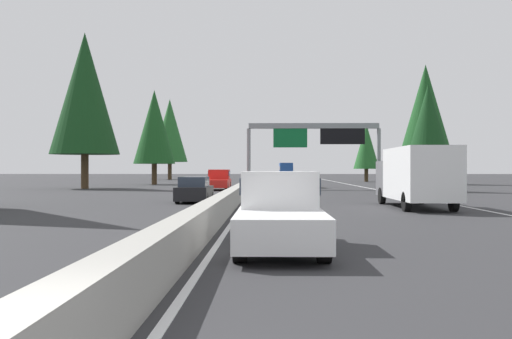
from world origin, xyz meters
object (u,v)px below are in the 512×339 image
bus_mid_center (286,170)px  conifer_left_far (170,131)px  conifer_right_near (428,126)px  box_truck_distant_b (416,175)px  oncoming_near (195,190)px  conifer_left_near (85,93)px  pickup_mid_left (280,211)px  conifer_right_mid (426,111)px  sign_gantry_overhead (316,137)px  sedan_near_center (307,181)px  conifer_left_mid (154,127)px  oncoming_far (219,180)px  sedan_far_left (306,175)px  conifer_right_far (366,146)px

bus_mid_center → conifer_left_far: size_ratio=0.80×
bus_mid_center → conifer_right_near: (-70.99, -10.00, 3.86)m
box_truck_distant_b → conifer_left_far: conifer_left_far is taller
oncoming_near → conifer_left_near: conifer_left_near is taller
oncoming_near → conifer_right_near: conifer_right_near is taller
pickup_mid_left → bus_mid_center: bearing=-1.8°
conifer_right_mid → sign_gantry_overhead: bearing=140.7°
sign_gantry_overhead → conifer_right_near: (-5.64, -9.12, 0.61)m
pickup_mid_left → conifer_left_near: bearing=22.6°
bus_mid_center → oncoming_near: (-87.83, 7.84, -1.03)m
bus_mid_center → sign_gantry_overhead: bearing=-179.2°
sedan_near_center → bus_mid_center: 61.20m
conifer_right_near → conifer_left_mid: bearing=51.5°
pickup_mid_left → oncoming_far: bearing=6.8°
sedan_far_left → conifer_right_mid: conifer_right_mid is taller
sign_gantry_overhead → oncoming_near: (-22.48, 8.73, -4.29)m
conifer_left_far → conifer_left_mid: bearing=-173.8°
box_truck_distant_b → oncoming_near: bearing=68.1°
sedan_far_left → oncoming_far: (-64.38, 12.04, 0.23)m
conifer_right_far → conifer_left_mid: bearing=120.4°
conifer_left_mid → conifer_left_far: bearing=6.2°
sign_gantry_overhead → pickup_mid_left: sign_gantry_overhead is taller
oncoming_far → conifer_left_mid: (18.48, 9.43, 6.13)m
oncoming_near → oncoming_far: oncoming_far is taller
conifer_right_mid → conifer_left_mid: 33.79m
pickup_mid_left → conifer_left_near: conifer_left_near is taller
oncoming_far → conifer_left_near: (3.17, 13.29, 8.33)m
oncoming_near → conifer_left_far: (72.76, 13.39, 8.10)m
bus_mid_center → oncoming_far: bus_mid_center is taller
conifer_right_near → conifer_left_mid: size_ratio=0.79×
oncoming_far → conifer_left_far: (52.46, 13.12, 7.86)m
sign_gantry_overhead → sedan_near_center: sign_gantry_overhead is taller
conifer_left_mid → sign_gantry_overhead: bearing=-131.5°
conifer_left_near → conifer_left_mid: size_ratio=1.31×
sign_gantry_overhead → bus_mid_center: sign_gantry_overhead is taller
box_truck_distant_b → conifer_right_mid: 47.94m
pickup_mid_left → conifer_right_far: 76.94m
sign_gantry_overhead → box_truck_distant_b: bearing=-174.1°
oncoming_near → conifer_left_far: conifer_left_far is taller
sedan_far_left → conifer_left_far: conifer_left_far is taller
pickup_mid_left → conifer_right_far: bearing=-10.8°
box_truck_distant_b → oncoming_far: bearing=25.3°
box_truck_distant_b → conifer_left_mid: size_ratio=0.73×
pickup_mid_left → conifer_left_mid: 60.66m
box_truck_distant_b → conifer_right_far: conifer_right_far is taller
bus_mid_center → conifer_left_far: (-15.06, 21.24, 7.06)m
conifer_right_near → conifer_right_mid: (24.22, -6.10, 3.54)m
sedan_far_left → conifer_right_near: (-67.84, -6.09, 4.90)m
sedan_near_center → oncoming_near: size_ratio=1.00×
conifer_right_mid → sedan_far_left: bearing=15.6°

